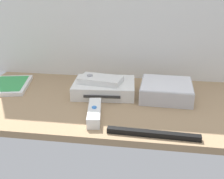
{
  "coord_description": "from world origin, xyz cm",
  "views": [
    {
      "loc": [
        12.69,
        -84.7,
        37.84
      ],
      "look_at": [
        0.0,
        0.0,
        4.0
      ],
      "focal_mm": 45.14,
      "sensor_mm": 36.0,
      "label": 1
    }
  ],
  "objects_px": {
    "game_case": "(10,85)",
    "game_console": "(104,88)",
    "mini_computer": "(166,90)",
    "remote_wand": "(94,113)",
    "sensor_bar": "(153,134)",
    "remote_classic_pad": "(101,80)"
  },
  "relations": [
    {
      "from": "remote_wand",
      "to": "sensor_bar",
      "type": "bearing_deg",
      "value": -35.01
    },
    {
      "from": "game_console",
      "to": "mini_computer",
      "type": "distance_m",
      "value": 0.21
    },
    {
      "from": "game_case",
      "to": "remote_wand",
      "type": "xyz_separation_m",
      "value": [
        0.36,
        -0.19,
        0.01
      ]
    },
    {
      "from": "mini_computer",
      "to": "remote_classic_pad",
      "type": "distance_m",
      "value": 0.23
    },
    {
      "from": "game_console",
      "to": "sensor_bar",
      "type": "relative_size",
      "value": 0.93
    },
    {
      "from": "game_case",
      "to": "remote_wand",
      "type": "height_order",
      "value": "remote_wand"
    },
    {
      "from": "game_case",
      "to": "game_console",
      "type": "bearing_deg",
      "value": -14.14
    },
    {
      "from": "remote_wand",
      "to": "sensor_bar",
      "type": "height_order",
      "value": "remote_wand"
    },
    {
      "from": "mini_computer",
      "to": "remote_wand",
      "type": "relative_size",
      "value": 1.16
    },
    {
      "from": "mini_computer",
      "to": "sensor_bar",
      "type": "xyz_separation_m",
      "value": [
        -0.04,
        -0.26,
        -0.02
      ]
    },
    {
      "from": "mini_computer",
      "to": "game_case",
      "type": "height_order",
      "value": "mini_computer"
    },
    {
      "from": "game_console",
      "to": "remote_classic_pad",
      "type": "distance_m",
      "value": 0.04
    },
    {
      "from": "game_case",
      "to": "remote_classic_pad",
      "type": "distance_m",
      "value": 0.35
    },
    {
      "from": "game_console",
      "to": "mini_computer",
      "type": "height_order",
      "value": "mini_computer"
    },
    {
      "from": "game_case",
      "to": "remote_classic_pad",
      "type": "xyz_separation_m",
      "value": [
        0.35,
        -0.02,
        0.05
      ]
    },
    {
      "from": "game_case",
      "to": "mini_computer",
      "type": "bearing_deg",
      "value": -13.91
    },
    {
      "from": "mini_computer",
      "to": "remote_wand",
      "type": "bearing_deg",
      "value": -139.3
    },
    {
      "from": "sensor_bar",
      "to": "game_case",
      "type": "bearing_deg",
      "value": 155.03
    },
    {
      "from": "remote_classic_pad",
      "to": "sensor_bar",
      "type": "relative_size",
      "value": 0.65
    },
    {
      "from": "mini_computer",
      "to": "remote_classic_pad",
      "type": "bearing_deg",
      "value": -178.39
    },
    {
      "from": "game_console",
      "to": "sensor_bar",
      "type": "bearing_deg",
      "value": -61.46
    },
    {
      "from": "remote_classic_pad",
      "to": "sensor_bar",
      "type": "height_order",
      "value": "remote_classic_pad"
    }
  ]
}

